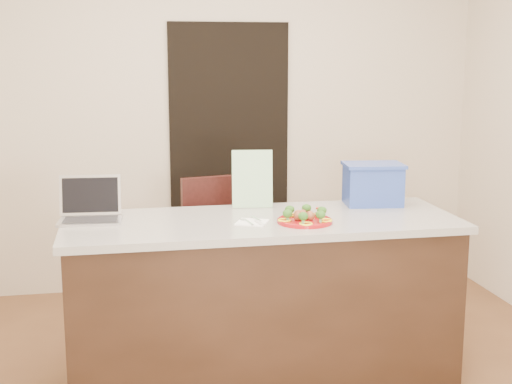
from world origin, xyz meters
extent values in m
plane|color=beige|center=(0.00, 2.00, 1.35)|extent=(4.00, 0.00, 4.00)
plane|color=beige|center=(0.00, -2.00, 1.35)|extent=(4.00, 0.00, 4.00)
cube|color=black|center=(0.10, 1.98, 1.00)|extent=(0.90, 0.02, 2.00)
cube|color=black|center=(0.00, 0.25, 0.44)|extent=(2.00, 0.70, 0.88)
cube|color=beige|center=(0.00, 0.25, 0.90)|extent=(2.06, 0.76, 0.04)
cylinder|color=maroon|center=(0.20, 0.12, 0.93)|extent=(0.28, 0.28, 0.02)
torus|color=maroon|center=(0.20, 0.12, 0.93)|extent=(0.28, 0.28, 0.01)
sphere|color=brown|center=(0.20, 0.12, 0.96)|extent=(0.04, 0.04, 0.04)
sphere|color=brown|center=(0.23, 0.10, 0.96)|extent=(0.04, 0.04, 0.04)
sphere|color=brown|center=(0.23, 0.13, 0.96)|extent=(0.04, 0.04, 0.04)
sphere|color=brown|center=(0.20, 0.16, 0.96)|extent=(0.04, 0.04, 0.04)
sphere|color=brown|center=(0.17, 0.15, 0.96)|extent=(0.04, 0.04, 0.04)
sphere|color=brown|center=(0.16, 0.11, 0.96)|extent=(0.04, 0.04, 0.04)
ellipsoid|color=#1F4A13|center=(0.14, 0.20, 0.98)|extent=(0.05, 0.05, 0.04)
ellipsoid|color=#1F4A13|center=(0.10, 0.10, 0.98)|extent=(0.05, 0.05, 0.04)
ellipsoid|color=#1F4A13|center=(0.16, 0.03, 0.98)|extent=(0.05, 0.05, 0.04)
ellipsoid|color=#1F4A13|center=(0.26, 0.05, 0.98)|extent=(0.05, 0.05, 0.04)
ellipsoid|color=#1F4A13|center=(0.29, 0.14, 0.98)|extent=(0.05, 0.05, 0.04)
ellipsoid|color=#1F4A13|center=(0.23, 0.21, 0.98)|extent=(0.05, 0.05, 0.04)
torus|color=yellow|center=(0.15, 0.22, 0.94)|extent=(0.07, 0.07, 0.01)
torus|color=yellow|center=(0.09, 0.11, 0.94)|extent=(0.07, 0.07, 0.01)
torus|color=yellow|center=(0.17, 0.01, 0.94)|extent=(0.07, 0.07, 0.01)
torus|color=yellow|center=(0.29, 0.07, 0.94)|extent=(0.07, 0.07, 0.01)
torus|color=yellow|center=(0.28, 0.20, 0.94)|extent=(0.07, 0.07, 0.01)
cube|color=white|center=(-0.07, 0.17, 0.92)|extent=(0.20, 0.20, 0.01)
cube|color=silver|center=(-0.09, 0.15, 0.93)|extent=(0.03, 0.12, 0.00)
cube|color=silver|center=(-0.09, 0.21, 0.93)|extent=(0.04, 0.05, 0.00)
cube|color=silver|center=(-0.04, 0.12, 0.93)|extent=(0.04, 0.10, 0.01)
cube|color=silver|center=(-0.04, 0.22, 0.93)|extent=(0.04, 0.12, 0.00)
cylinder|color=white|center=(0.28, 0.17, 0.94)|extent=(0.03, 0.03, 0.05)
cylinder|color=white|center=(0.28, 0.17, 0.97)|extent=(0.02, 0.02, 0.01)
cylinder|color=red|center=(0.28, 0.17, 0.98)|extent=(0.02, 0.02, 0.01)
cylinder|color=red|center=(0.28, 0.17, 0.94)|extent=(0.03, 0.03, 0.02)
cube|color=#BBBAC0|center=(-0.88, 0.35, 0.93)|extent=(0.33, 0.25, 0.01)
cube|color=#BBBAC0|center=(-0.88, 0.46, 1.04)|extent=(0.32, 0.08, 0.21)
cube|color=black|center=(-0.88, 0.45, 1.04)|extent=(0.29, 0.06, 0.18)
cube|color=black|center=(-0.88, 0.34, 0.93)|extent=(0.28, 0.17, 0.00)
cube|color=white|center=(0.00, 0.54, 1.08)|extent=(0.23, 0.08, 0.32)
cube|color=#2A449B|center=(0.69, 0.48, 1.03)|extent=(0.33, 0.25, 0.22)
cube|color=#2A449B|center=(0.69, 0.48, 1.15)|extent=(0.36, 0.28, 0.02)
cube|color=#361310|center=(-0.13, 0.81, 0.48)|extent=(0.53, 0.53, 0.04)
cube|color=#361310|center=(-0.13, 1.01, 0.76)|extent=(0.45, 0.13, 0.52)
cylinder|color=#361310|center=(-0.33, 0.61, 0.24)|extent=(0.04, 0.04, 0.48)
cylinder|color=#361310|center=(0.06, 0.61, 0.24)|extent=(0.04, 0.04, 0.48)
cylinder|color=#361310|center=(-0.33, 1.00, 0.24)|extent=(0.04, 0.04, 0.48)
cylinder|color=#361310|center=(0.06, 1.00, 0.24)|extent=(0.04, 0.04, 0.48)
camera|label=1|loc=(-0.72, -3.31, 1.77)|focal=50.00mm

